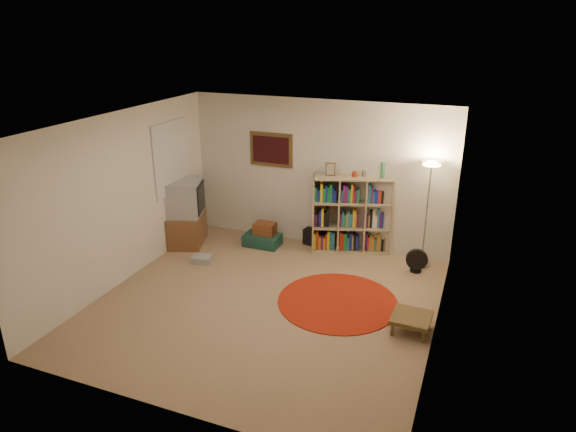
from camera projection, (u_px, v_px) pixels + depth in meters
name	position (u px, v px, depth m)	size (l,w,h in m)	color
room	(262.00, 217.00, 6.71)	(4.54, 4.54, 2.54)	#977758
bookshelf	(350.00, 215.00, 8.54)	(1.35, 0.75, 1.56)	tan
floor_lamp	(430.00, 179.00, 7.71)	(0.38, 0.38, 1.72)	#A0A1A5
floor_fan	(417.00, 261.00, 7.92)	(0.34, 0.21, 0.38)	black
tv_stand	(186.00, 214.00, 8.84)	(0.77, 0.92, 1.14)	brown
dvd_box	(202.00, 259.00, 8.31)	(0.34, 0.31, 0.10)	#9F9EA2
suitcase	(262.00, 240.00, 8.90)	(0.62, 0.40, 0.20)	#153B33
wicker_basket	(265.00, 229.00, 8.85)	(0.37, 0.27, 0.21)	#612F18
duffel_bag	(317.00, 236.00, 8.96)	(0.46, 0.40, 0.28)	black
paper_towel	(327.00, 238.00, 8.87)	(0.16, 0.16, 0.28)	silver
red_rug	(338.00, 301.00, 7.13)	(1.67, 1.67, 0.01)	maroon
side_table	(411.00, 318.00, 6.41)	(0.49, 0.49, 0.22)	#493419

